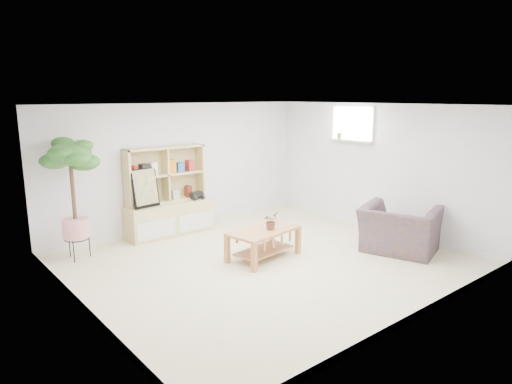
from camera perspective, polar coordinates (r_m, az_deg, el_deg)
floor at (r=7.16m, az=1.20°, el=-8.78°), size 5.50×5.00×0.01m
ceiling at (r=6.70m, az=1.29°, el=10.79°), size 5.50×5.00×0.01m
walls at (r=6.83m, az=1.25°, el=0.67°), size 5.51×5.01×2.40m
baseboard at (r=7.15m, az=1.20°, el=-8.40°), size 5.50×5.00×0.10m
window at (r=9.10m, az=12.03°, el=8.34°), size 0.10×0.98×0.68m
window_sill at (r=9.08m, az=11.70°, el=6.32°), size 0.14×1.00×0.04m
storage_unit at (r=8.49m, az=-10.87°, el=0.05°), size 1.63×0.55×1.63m
poster at (r=8.19m, az=-13.69°, el=0.49°), size 0.51×0.17×0.69m
toy_truck at (r=8.69m, az=-7.41°, el=-0.38°), size 0.32×0.23×0.16m
coffee_table at (r=7.27m, az=0.96°, el=-6.48°), size 1.24×0.81×0.47m
table_plant at (r=7.18m, az=1.84°, el=-3.61°), size 0.31×0.30×0.27m
floor_tree at (r=7.58m, az=-21.84°, el=-0.90°), size 0.79×0.79×1.92m
armchair at (r=7.86m, az=17.51°, el=-4.10°), size 1.35×1.45×0.88m
sill_plant at (r=9.24m, az=10.44°, el=7.35°), size 0.17×0.15×0.25m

